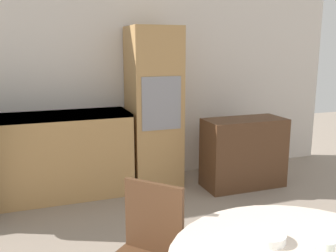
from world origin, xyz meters
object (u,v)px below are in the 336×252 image
(cup, at_px, (326,249))
(bowl_centre, at_px, (269,238))
(chair_far_left, at_px, (145,252))
(oven_unit, at_px, (154,108))
(sideboard, at_px, (244,153))

(cup, xyz_separation_m, bowl_centre, (-0.16, 0.20, -0.02))
(chair_far_left, height_order, cup, chair_far_left)
(cup, bearing_deg, bowl_centre, 129.79)
(oven_unit, height_order, chair_far_left, oven_unit)
(oven_unit, relative_size, sideboard, 1.95)
(sideboard, relative_size, cup, 12.71)
(cup, relative_size, bowl_centre, 0.46)
(oven_unit, xyz_separation_m, chair_far_left, (-0.80, -2.34, -0.44))
(chair_far_left, relative_size, bowl_centre, 5.43)
(oven_unit, relative_size, bowl_centre, 11.46)
(sideboard, height_order, cup, sideboard)
(cup, bearing_deg, oven_unit, 86.91)
(chair_far_left, distance_m, cup, 0.97)
(cup, height_order, bowl_centre, cup)
(oven_unit, height_order, sideboard, oven_unit)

